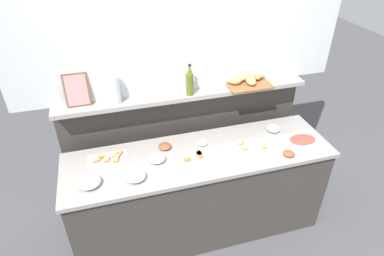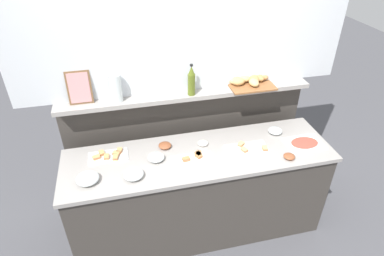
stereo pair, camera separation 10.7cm
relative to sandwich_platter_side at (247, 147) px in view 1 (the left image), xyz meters
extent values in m
plane|color=#4C4C51|center=(-0.41, 0.63, -0.90)|extent=(12.00, 12.00, 0.00)
cube|color=#3D3833|center=(-0.41, 0.03, -0.47)|extent=(2.18, 0.60, 0.86)
cube|color=gray|center=(-0.41, 0.03, -0.03)|extent=(2.22, 0.64, 0.03)
cube|color=#3D3833|center=(-0.41, 0.53, -0.30)|extent=(2.24, 0.08, 1.20)
cube|color=gray|center=(-0.41, 0.48, 0.32)|extent=(2.24, 0.22, 0.04)
cube|color=silver|center=(-0.41, 0.55, 1.02)|extent=(2.84, 0.08, 1.36)
cube|color=white|center=(-0.01, 0.00, 0.00)|extent=(0.36, 0.17, 0.01)
cube|color=tan|center=(0.13, -0.05, 0.01)|extent=(0.05, 0.06, 0.01)
cube|color=#B24738|center=(0.13, -0.05, 0.01)|extent=(0.05, 0.06, 0.01)
cube|color=tan|center=(0.13, -0.05, 0.02)|extent=(0.05, 0.06, 0.01)
cube|color=tan|center=(-0.04, 0.05, 0.01)|extent=(0.07, 0.07, 0.01)
cube|color=#B24738|center=(-0.04, 0.05, 0.01)|extent=(0.07, 0.07, 0.01)
cube|color=tan|center=(-0.04, 0.05, 0.02)|extent=(0.07, 0.07, 0.01)
cube|color=tan|center=(-0.04, -0.03, 0.01)|extent=(0.06, 0.07, 0.01)
cube|color=#B24738|center=(-0.04, -0.03, 0.01)|extent=(0.06, 0.07, 0.01)
cube|color=tan|center=(-0.04, -0.03, 0.02)|extent=(0.06, 0.07, 0.01)
cube|color=white|center=(-0.48, -0.05, 0.00)|extent=(0.34, 0.19, 0.01)
cube|color=#AD7A47|center=(-0.42, 0.00, 0.01)|extent=(0.05, 0.07, 0.01)
cube|color=#D1664C|center=(-0.42, 0.00, 0.01)|extent=(0.05, 0.07, 0.01)
cube|color=#AD7A47|center=(-0.42, 0.00, 0.02)|extent=(0.05, 0.07, 0.01)
cube|color=#AD7A47|center=(-0.53, -0.04, 0.01)|extent=(0.06, 0.05, 0.01)
cube|color=#D1664C|center=(-0.53, -0.04, 0.01)|extent=(0.06, 0.05, 0.01)
cube|color=#AD7A47|center=(-0.53, -0.04, 0.02)|extent=(0.06, 0.05, 0.01)
cube|color=#AD7A47|center=(-0.43, -0.02, 0.01)|extent=(0.06, 0.07, 0.01)
cube|color=#D1664C|center=(-0.43, -0.02, 0.01)|extent=(0.06, 0.07, 0.01)
cube|color=#AD7A47|center=(-0.43, -0.02, 0.02)|extent=(0.06, 0.07, 0.01)
cube|color=#AD7A47|center=(-0.42, 0.01, 0.01)|extent=(0.05, 0.07, 0.01)
cube|color=#D1664C|center=(-0.42, 0.01, 0.01)|extent=(0.05, 0.07, 0.01)
cube|color=#AD7A47|center=(-0.42, 0.01, 0.02)|extent=(0.05, 0.07, 0.01)
cube|color=silver|center=(-1.14, 0.16, 0.00)|extent=(0.31, 0.16, 0.01)
cube|color=tan|center=(-1.07, 0.17, 0.01)|extent=(0.07, 0.06, 0.01)
cube|color=#B24738|center=(-1.07, 0.17, 0.01)|extent=(0.07, 0.06, 0.01)
cube|color=tan|center=(-1.07, 0.17, 0.02)|extent=(0.07, 0.06, 0.01)
cube|color=tan|center=(-1.08, 0.11, 0.01)|extent=(0.05, 0.06, 0.01)
cube|color=#B24738|center=(-1.08, 0.11, 0.01)|extent=(0.05, 0.06, 0.01)
cube|color=tan|center=(-1.08, 0.11, 0.02)|extent=(0.05, 0.06, 0.01)
cube|color=tan|center=(-1.04, 0.20, 0.01)|extent=(0.05, 0.06, 0.01)
cube|color=#B24738|center=(-1.04, 0.20, 0.01)|extent=(0.05, 0.06, 0.01)
cube|color=tan|center=(-1.04, 0.20, 0.02)|extent=(0.05, 0.06, 0.01)
cube|color=tan|center=(-1.18, 0.20, 0.01)|extent=(0.05, 0.06, 0.01)
cube|color=#B24738|center=(-1.18, 0.20, 0.01)|extent=(0.05, 0.06, 0.01)
cube|color=tan|center=(-1.18, 0.20, 0.02)|extent=(0.05, 0.06, 0.01)
cube|color=tan|center=(-1.15, 0.14, 0.01)|extent=(0.04, 0.06, 0.01)
cube|color=#B24738|center=(-1.15, 0.14, 0.01)|extent=(0.04, 0.06, 0.01)
cube|color=tan|center=(-1.15, 0.14, 0.02)|extent=(0.04, 0.06, 0.01)
cube|color=tan|center=(-1.23, 0.15, 0.01)|extent=(0.07, 0.05, 0.01)
cube|color=#B24738|center=(-1.23, 0.15, 0.01)|extent=(0.07, 0.05, 0.01)
cube|color=tan|center=(-1.23, 0.15, 0.02)|extent=(0.07, 0.05, 0.01)
cube|color=white|center=(0.50, -0.05, 0.00)|extent=(0.32, 0.23, 0.01)
ellipsoid|color=#B24738|center=(0.50, -0.05, 0.01)|extent=(0.24, 0.16, 0.01)
ellipsoid|color=silver|center=(-0.76, 0.04, 0.02)|extent=(0.13, 0.13, 0.05)
ellipsoid|color=#E5CC66|center=(-0.76, 0.04, 0.01)|extent=(0.10, 0.10, 0.03)
ellipsoid|color=silver|center=(0.33, 0.17, 0.02)|extent=(0.12, 0.12, 0.05)
ellipsoid|color=#F28C4C|center=(0.33, 0.17, 0.01)|extent=(0.10, 0.10, 0.03)
ellipsoid|color=silver|center=(-1.29, -0.10, 0.02)|extent=(0.17, 0.17, 0.07)
ellipsoid|color=#BF4C3F|center=(-1.29, -0.10, 0.01)|extent=(0.13, 0.13, 0.04)
ellipsoid|color=silver|center=(-0.96, -0.13, 0.02)|extent=(0.15, 0.15, 0.06)
ellipsoid|color=#599959|center=(-0.96, -0.13, 0.01)|extent=(0.12, 0.12, 0.04)
ellipsoid|color=brown|center=(-0.67, 0.18, 0.01)|extent=(0.11, 0.11, 0.04)
ellipsoid|color=silver|center=(-0.35, 0.15, 0.01)|extent=(0.09, 0.09, 0.03)
ellipsoid|color=brown|center=(0.28, -0.19, 0.01)|extent=(0.09, 0.09, 0.03)
cylinder|color=#56661E|center=(-0.38, 0.42, 0.43)|extent=(0.06, 0.06, 0.19)
cone|color=#56661E|center=(-0.38, 0.42, 0.56)|extent=(0.05, 0.05, 0.07)
cylinder|color=black|center=(-0.38, 0.42, 0.61)|extent=(0.03, 0.03, 0.02)
cube|color=brown|center=(0.18, 0.45, 0.34)|extent=(0.40, 0.26, 0.02)
ellipsoid|color=#B7844C|center=(0.22, 0.51, 0.38)|extent=(0.09, 0.15, 0.06)
ellipsoid|color=tan|center=(0.06, 0.52, 0.39)|extent=(0.15, 0.16, 0.07)
ellipsoid|color=#B7844C|center=(0.27, 0.52, 0.38)|extent=(0.12, 0.15, 0.06)
ellipsoid|color=tan|center=(0.06, 0.47, 0.38)|extent=(0.14, 0.12, 0.06)
ellipsoid|color=#AD7A47|center=(0.31, 0.53, 0.38)|extent=(0.14, 0.14, 0.05)
ellipsoid|color=tan|center=(0.19, 0.43, 0.38)|extent=(0.09, 0.13, 0.06)
ellipsoid|color=tan|center=(0.11, 0.53, 0.39)|extent=(0.17, 0.15, 0.07)
ellipsoid|color=tan|center=(0.03, 0.50, 0.38)|extent=(0.14, 0.16, 0.05)
cube|color=brown|center=(-1.29, 0.49, 0.47)|extent=(0.19, 0.06, 0.28)
cube|color=#CC8C8C|center=(-1.29, 0.48, 0.48)|extent=(0.16, 0.04, 0.24)
cylinder|color=silver|center=(-1.00, 0.45, 0.46)|extent=(0.09, 0.09, 0.24)
camera|label=1|loc=(-1.06, -2.01, 1.67)|focal=30.89mm
camera|label=2|loc=(-0.96, -2.04, 1.67)|focal=30.89mm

